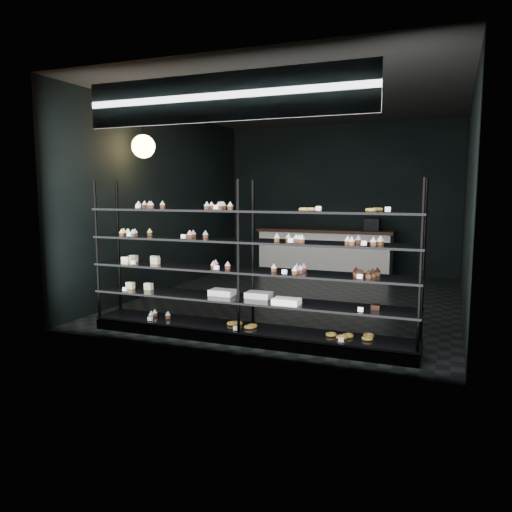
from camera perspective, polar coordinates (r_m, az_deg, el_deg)
name	(u,v)px	position (r m, az deg, el deg)	size (l,w,h in m)	color
room	(300,202)	(8.14, 5.07, 6.15)	(5.01, 6.01, 3.20)	black
display_shelf	(243,289)	(5.92, -1.45, -3.74)	(4.00, 0.50, 1.91)	black
signage	(221,97)	(5.48, -3.99, 17.64)	(3.30, 0.05, 0.50)	#0D1B45
pendant_lamp	(143,146)	(7.92, -12.75, 12.12)	(0.35, 0.35, 0.90)	black
service_counter	(325,252)	(10.67, 7.93, 0.48)	(2.86, 0.65, 1.23)	silver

